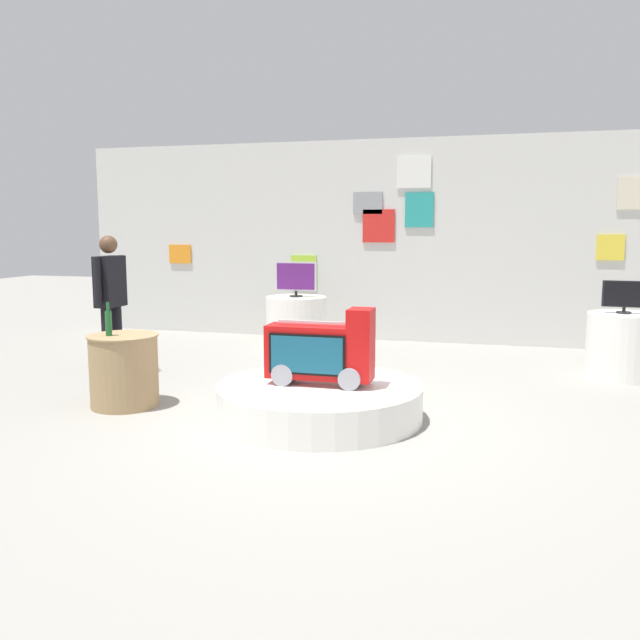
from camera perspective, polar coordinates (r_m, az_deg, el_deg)
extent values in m
plane|color=gray|center=(5.92, 0.55, -8.90)|extent=(30.00, 30.00, 0.00)
cube|color=silver|center=(10.11, 7.08, 6.75)|extent=(10.31, 0.10, 3.03)
cube|color=orange|center=(11.17, -11.97, 5.58)|extent=(0.38, 0.02, 0.30)
cube|color=red|center=(10.10, 5.08, 8.07)|extent=(0.49, 0.02, 0.49)
cube|color=teal|center=(10.01, 8.56, 9.37)|extent=(0.42, 0.02, 0.51)
cube|color=gray|center=(10.14, 4.14, 10.03)|extent=(0.45, 0.02, 0.33)
cube|color=#9ECC33|center=(10.39, -1.42, 4.21)|extent=(0.41, 0.02, 0.50)
cube|color=yellow|center=(10.05, 23.76, 5.75)|extent=(0.36, 0.02, 0.36)
cube|color=white|center=(10.05, 8.10, 12.49)|extent=(0.50, 0.02, 0.45)
cube|color=beige|center=(10.11, 25.66, 9.83)|extent=(0.50, 0.02, 0.44)
cylinder|color=white|center=(6.03, -0.03, -7.04)|extent=(1.86, 1.86, 0.32)
cylinder|color=gray|center=(6.05, -2.84, -4.48)|extent=(0.20, 0.34, 0.20)
cylinder|color=gray|center=(5.89, 2.86, -4.82)|extent=(0.20, 0.34, 0.20)
cube|color=#B70F0F|center=(5.93, -0.03, -2.78)|extent=(0.96, 0.29, 0.48)
cube|color=#B70F0F|center=(5.79, 3.54, 0.17)|extent=(0.21, 0.29, 0.17)
cube|color=black|center=(5.80, -1.16, -3.01)|extent=(0.69, 0.02, 0.36)
cube|color=navy|center=(5.80, -1.16, -3.01)|extent=(0.65, 0.02, 0.32)
cube|color=#B2B2B7|center=(5.88, -0.03, -0.22)|extent=(0.77, 0.03, 0.02)
cylinder|color=white|center=(8.33, 24.55, -2.04)|extent=(0.77, 0.77, 0.75)
cylinder|color=black|center=(8.28, 24.71, 0.59)|extent=(0.16, 0.16, 0.02)
cylinder|color=black|center=(8.27, 24.72, 0.84)|extent=(0.04, 0.04, 0.05)
cube|color=black|center=(8.25, 24.79, 2.05)|extent=(0.48, 0.07, 0.30)
cube|color=black|center=(8.23, 24.83, 2.04)|extent=(0.44, 0.05, 0.27)
cylinder|color=white|center=(9.39, -2.07, -0.26)|extent=(0.85, 0.85, 0.75)
cylinder|color=black|center=(9.35, -2.08, 2.08)|extent=(0.19, 0.19, 0.02)
cylinder|color=black|center=(9.34, -2.08, 2.34)|extent=(0.04, 0.04, 0.07)
cube|color=silver|center=(9.32, -2.09, 3.78)|extent=(0.59, 0.04, 0.41)
cube|color=#561E6B|center=(9.30, -2.13, 3.77)|extent=(0.55, 0.02, 0.37)
cylinder|color=#9E7F56|center=(6.67, -16.53, -4.21)|extent=(0.65, 0.65, 0.70)
cylinder|color=#9E7F56|center=(6.60, -16.64, -1.30)|extent=(0.67, 0.67, 0.02)
cylinder|color=#195926|center=(6.57, -17.76, -0.28)|extent=(0.06, 0.06, 0.24)
cylinder|color=#195926|center=(6.55, -17.82, 1.12)|extent=(0.03, 0.03, 0.08)
cylinder|color=black|center=(7.90, -17.84, -1.95)|extent=(0.12, 0.12, 0.82)
cylinder|color=black|center=(8.06, -17.06, -1.72)|extent=(0.12, 0.12, 0.82)
cube|color=black|center=(7.90, -17.66, 3.18)|extent=(0.20, 0.38, 0.58)
sphere|color=brown|center=(7.88, -17.78, 6.22)|extent=(0.20, 0.20, 0.20)
cylinder|color=black|center=(7.69, -18.64, 3.24)|extent=(0.08, 0.08, 0.52)
cylinder|color=black|center=(8.10, -16.74, 3.53)|extent=(0.08, 0.08, 0.52)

